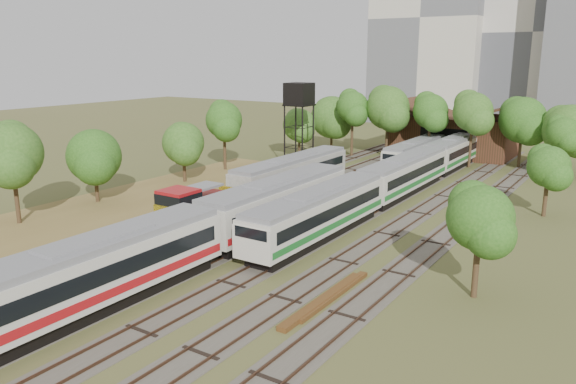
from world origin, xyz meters
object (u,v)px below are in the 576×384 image
Objects in this scene: water_tower at (299,96)px; railcar_green_set at (404,175)px; shunter_locomotive at (194,208)px; railcar_red_set at (204,232)px.

railcar_green_set is at bearing -20.58° from water_tower.
railcar_green_set is 22.71m from shunter_locomotive.
railcar_red_set is 8.16m from shunter_locomotive.
railcar_green_set is (4.00, 25.90, -0.16)m from railcar_red_set.
railcar_red_set is at bearing -42.60° from shunter_locomotive.
railcar_green_set is at bearing 63.87° from shunter_locomotive.
shunter_locomotive is 28.33m from water_tower.
water_tower is at bearing 159.42° from railcar_green_set.
railcar_green_set is 6.43× the size of shunter_locomotive.
water_tower reaches higher than railcar_green_set.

